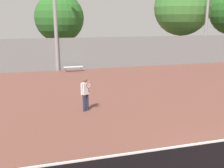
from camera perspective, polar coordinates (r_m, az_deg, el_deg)
The scene contains 7 objects.
tennis_player at distance 12.95m, azimuth -5.78°, elevation -1.92°, with size 0.52×0.50×1.66m.
bench_courtside_far at distance 23.16m, azimuth -8.43°, elevation 3.65°, with size 1.67×0.40×0.43m.
light_pole_near_left at distance 28.92m, azimuth 20.18°, elevation 16.18°, with size 0.90×0.60×10.47m.
light_pole_center_back at distance 23.56m, azimuth -12.40°, elevation 17.09°, with size 0.90×0.60×10.67m.
back_fence at distance 24.36m, azimuth -2.54°, elevation 6.77°, with size 33.17×0.06×2.87m.
tree_green_tall at distance 31.10m, azimuth 15.05°, elevation 15.82°, with size 6.21×6.21×8.86m.
tree_dark_dense at distance 28.82m, azimuth -11.37°, elevation 13.93°, with size 5.13×5.13×7.17m.
Camera 1 is at (-5.46, -5.89, 4.45)m, focal length 42.00 mm.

